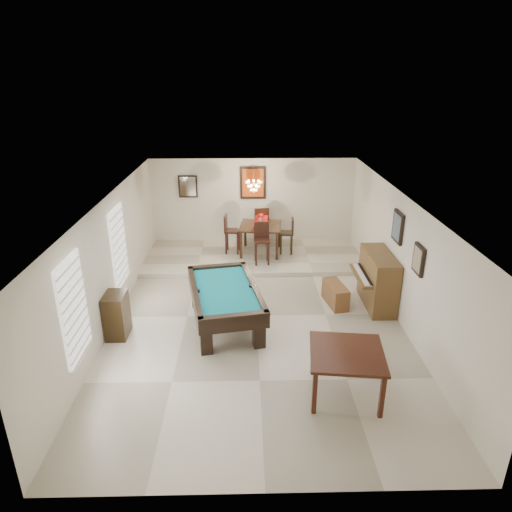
{
  "coord_description": "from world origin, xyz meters",
  "views": [
    {
      "loc": [
        -0.21,
        -8.67,
        4.9
      ],
      "look_at": [
        0.0,
        0.6,
        1.15
      ],
      "focal_mm": 32.0,
      "sensor_mm": 36.0,
      "label": 1
    }
  ],
  "objects_px": {
    "dining_chair_south": "(262,244)",
    "dining_chair_west": "(232,234)",
    "piano_bench": "(335,294)",
    "apothecary_chest": "(117,315)",
    "flower_vase": "(261,217)",
    "pool_table": "(225,307)",
    "chandelier": "(254,182)",
    "dining_table": "(261,237)",
    "dining_chair_north": "(261,225)",
    "square_table": "(345,373)",
    "upright_piano": "(372,280)",
    "dining_chair_east": "(286,236)"
  },
  "relations": [
    {
      "from": "dining_table",
      "to": "chandelier",
      "type": "height_order",
      "value": "chandelier"
    },
    {
      "from": "dining_table",
      "to": "dining_chair_east",
      "type": "bearing_deg",
      "value": -2.41
    },
    {
      "from": "dining_chair_west",
      "to": "chandelier",
      "type": "height_order",
      "value": "chandelier"
    },
    {
      "from": "pool_table",
      "to": "apothecary_chest",
      "type": "distance_m",
      "value": 2.16
    },
    {
      "from": "dining_table",
      "to": "dining_chair_west",
      "type": "height_order",
      "value": "dining_chair_west"
    },
    {
      "from": "flower_vase",
      "to": "piano_bench",
      "type": "bearing_deg",
      "value": -61.37
    },
    {
      "from": "pool_table",
      "to": "chandelier",
      "type": "xyz_separation_m",
      "value": [
        0.66,
        3.54,
        1.8
      ]
    },
    {
      "from": "dining_chair_east",
      "to": "pool_table",
      "type": "bearing_deg",
      "value": -19.44
    },
    {
      "from": "piano_bench",
      "to": "dining_chair_west",
      "type": "distance_m",
      "value": 3.84
    },
    {
      "from": "dining_chair_west",
      "to": "upright_piano",
      "type": "bearing_deg",
      "value": -128.33
    },
    {
      "from": "pool_table",
      "to": "apothecary_chest",
      "type": "bearing_deg",
      "value": 179.35
    },
    {
      "from": "apothecary_chest",
      "to": "dining_chair_east",
      "type": "bearing_deg",
      "value": 48.03
    },
    {
      "from": "dining_table",
      "to": "dining_chair_north",
      "type": "xyz_separation_m",
      "value": [
        0.04,
        0.77,
        0.1
      ]
    },
    {
      "from": "pool_table",
      "to": "flower_vase",
      "type": "bearing_deg",
      "value": 66.41
    },
    {
      "from": "square_table",
      "to": "dining_chair_east",
      "type": "bearing_deg",
      "value": 94.31
    },
    {
      "from": "pool_table",
      "to": "upright_piano",
      "type": "distance_m",
      "value": 3.33
    },
    {
      "from": "dining_chair_west",
      "to": "piano_bench",
      "type": "bearing_deg",
      "value": -135.96
    },
    {
      "from": "dining_chair_west",
      "to": "pool_table",
      "type": "bearing_deg",
      "value": -175.65
    },
    {
      "from": "square_table",
      "to": "piano_bench",
      "type": "xyz_separation_m",
      "value": [
        0.42,
        3.1,
        -0.16
      ]
    },
    {
      "from": "flower_vase",
      "to": "dining_chair_east",
      "type": "bearing_deg",
      "value": -2.41
    },
    {
      "from": "upright_piano",
      "to": "apothecary_chest",
      "type": "relative_size",
      "value": 1.63
    },
    {
      "from": "chandelier",
      "to": "dining_chair_south",
      "type": "bearing_deg",
      "value": -69.69
    },
    {
      "from": "piano_bench",
      "to": "dining_chair_south",
      "type": "distance_m",
      "value": 2.71
    },
    {
      "from": "square_table",
      "to": "piano_bench",
      "type": "relative_size",
      "value": 1.32
    },
    {
      "from": "upright_piano",
      "to": "chandelier",
      "type": "bearing_deg",
      "value": 133.06
    },
    {
      "from": "square_table",
      "to": "dining_chair_north",
      "type": "height_order",
      "value": "dining_chair_north"
    },
    {
      "from": "apothecary_chest",
      "to": "dining_chair_north",
      "type": "bearing_deg",
      "value": 58.49
    },
    {
      "from": "dining_chair_north",
      "to": "dining_chair_east",
      "type": "relative_size",
      "value": 1.12
    },
    {
      "from": "upright_piano",
      "to": "dining_chair_north",
      "type": "distance_m",
      "value": 4.41
    },
    {
      "from": "dining_chair_south",
      "to": "dining_chair_west",
      "type": "bearing_deg",
      "value": 132.61
    },
    {
      "from": "upright_piano",
      "to": "chandelier",
      "type": "distance_m",
      "value": 4.08
    },
    {
      "from": "upright_piano",
      "to": "dining_chair_east",
      "type": "height_order",
      "value": "upright_piano"
    },
    {
      "from": "square_table",
      "to": "upright_piano",
      "type": "xyz_separation_m",
      "value": [
        1.2,
        3.06,
        0.21
      ]
    },
    {
      "from": "dining_chair_south",
      "to": "dining_chair_east",
      "type": "xyz_separation_m",
      "value": [
        0.71,
        0.74,
        -0.05
      ]
    },
    {
      "from": "dining_chair_north",
      "to": "dining_chair_west",
      "type": "bearing_deg",
      "value": 36.84
    },
    {
      "from": "piano_bench",
      "to": "dining_table",
      "type": "height_order",
      "value": "dining_table"
    },
    {
      "from": "dining_chair_north",
      "to": "chandelier",
      "type": "xyz_separation_m",
      "value": [
        -0.23,
        -0.99,
        1.51
      ]
    },
    {
      "from": "dining_chair_south",
      "to": "dining_chair_north",
      "type": "relative_size",
      "value": 0.97
    },
    {
      "from": "flower_vase",
      "to": "dining_chair_south",
      "type": "distance_m",
      "value": 0.92
    },
    {
      "from": "piano_bench",
      "to": "flower_vase",
      "type": "distance_m",
      "value": 3.46
    },
    {
      "from": "upright_piano",
      "to": "flower_vase",
      "type": "height_order",
      "value": "flower_vase"
    },
    {
      "from": "dining_table",
      "to": "piano_bench",
      "type": "bearing_deg",
      "value": -61.37
    },
    {
      "from": "pool_table",
      "to": "chandelier",
      "type": "relative_size",
      "value": 4.03
    },
    {
      "from": "square_table",
      "to": "dining_chair_west",
      "type": "height_order",
      "value": "dining_chair_west"
    },
    {
      "from": "apothecary_chest",
      "to": "flower_vase",
      "type": "distance_m",
      "value": 5.15
    },
    {
      "from": "pool_table",
      "to": "chandelier",
      "type": "height_order",
      "value": "chandelier"
    },
    {
      "from": "square_table",
      "to": "dining_chair_north",
      "type": "bearing_deg",
      "value": 99.51
    },
    {
      "from": "dining_chair_north",
      "to": "dining_chair_west",
      "type": "xyz_separation_m",
      "value": [
        -0.83,
        -0.72,
        -0.02
      ]
    },
    {
      "from": "pool_table",
      "to": "dining_chair_west",
      "type": "relative_size",
      "value": 2.2
    },
    {
      "from": "upright_piano",
      "to": "dining_chair_west",
      "type": "height_order",
      "value": "upright_piano"
    }
  ]
}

